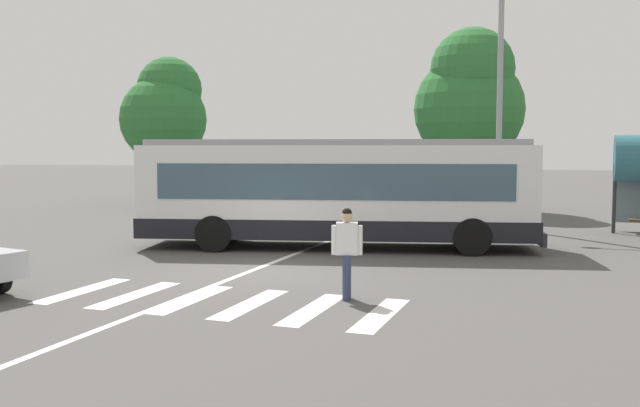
{
  "coord_description": "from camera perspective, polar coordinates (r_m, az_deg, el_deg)",
  "views": [
    {
      "loc": [
        6.66,
        -14.79,
        2.84
      ],
      "look_at": [
        0.17,
        3.5,
        1.3
      ],
      "focal_mm": 39.73,
      "sensor_mm": 36.0,
      "label": 1
    }
  ],
  "objects": [
    {
      "name": "background_tree_right",
      "position": [
        32.39,
        11.99,
        8.33
      ],
      "size": [
        4.89,
        4.89,
        8.08
      ],
      "color": "brown",
      "rests_on": "ground_plane"
    },
    {
      "name": "ground_plane",
      "position": [
        16.47,
        -4.64,
        -5.41
      ],
      "size": [
        160.0,
        160.0,
        0.0
      ],
      "primitive_type": "plane",
      "color": "#514F4C"
    },
    {
      "name": "background_tree_left",
      "position": [
        35.24,
        -12.37,
        7.33
      ],
      "size": [
        4.15,
        4.15,
        7.21
      ],
      "color": "brown",
      "rests_on": "ground_plane"
    },
    {
      "name": "parked_car_champagne",
      "position": [
        30.33,
        11.97,
        0.52
      ],
      "size": [
        1.96,
        4.54,
        1.35
      ],
      "color": "black",
      "rests_on": "ground_plane"
    },
    {
      "name": "lane_center_line",
      "position": [
        18.37,
        -2.74,
        -4.35
      ],
      "size": [
        0.16,
        24.0,
        0.01
      ],
      "primitive_type": "cube",
      "color": "silver",
      "rests_on": "ground_plane"
    },
    {
      "name": "parked_car_teal",
      "position": [
        31.67,
        2.32,
        0.78
      ],
      "size": [
        1.93,
        4.53,
        1.35
      ],
      "color": "black",
      "rests_on": "ground_plane"
    },
    {
      "name": "city_transit_bus",
      "position": [
        20.0,
        1.35,
        0.94
      ],
      "size": [
        11.34,
        5.11,
        3.06
      ],
      "color": "black",
      "rests_on": "ground_plane"
    },
    {
      "name": "parked_car_charcoal",
      "position": [
        30.4,
        7.33,
        0.59
      ],
      "size": [
        1.98,
        4.56,
        1.35
      ],
      "color": "black",
      "rests_on": "ground_plane"
    },
    {
      "name": "twin_arm_street_lamp",
      "position": [
        25.95,
        14.3,
        9.84
      ],
      "size": [
        3.99,
        0.32,
        8.63
      ],
      "color": "#939399",
      "rests_on": "ground_plane"
    },
    {
      "name": "crosswalk_painted_stripes",
      "position": [
        13.29,
        -8.04,
        -7.83
      ],
      "size": [
        6.55,
        2.61,
        0.01
      ],
      "color": "silver",
      "rests_on": "ground_plane"
    },
    {
      "name": "pedestrian_crossing_street",
      "position": [
        13.22,
        2.18,
        -3.61
      ],
      "size": [
        0.56,
        0.36,
        1.72
      ],
      "color": "#333856",
      "rests_on": "ground_plane"
    }
  ]
}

